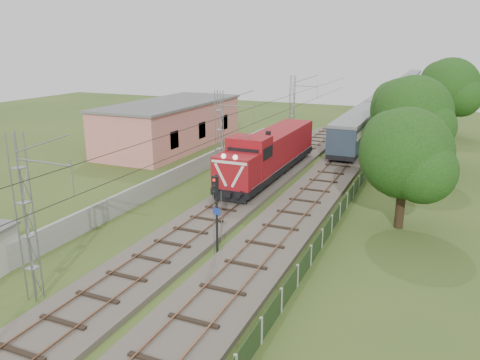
% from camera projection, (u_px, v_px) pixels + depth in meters
% --- Properties ---
extents(ground, '(140.00, 140.00, 0.00)m').
position_uv_depth(ground, '(178.00, 245.00, 28.03)').
color(ground, '#374E1D').
rests_on(ground, ground).
extents(track_main, '(4.20, 70.00, 0.45)m').
position_uv_depth(track_main, '(227.00, 206.00, 34.14)').
color(track_main, '#6B6054').
rests_on(track_main, ground).
extents(track_side, '(4.20, 80.00, 0.45)m').
position_uv_depth(track_side, '(334.00, 171.00, 43.68)').
color(track_side, '#6B6054').
rests_on(track_side, ground).
extents(catenary, '(3.31, 70.00, 8.00)m').
position_uv_depth(catenary, '(220.00, 139.00, 38.59)').
color(catenary, gray).
rests_on(catenary, ground).
extents(boundary_wall, '(0.25, 40.00, 1.50)m').
position_uv_depth(boundary_wall, '(184.00, 173.00, 40.87)').
color(boundary_wall, '#9E9E99').
rests_on(boundary_wall, ground).
extents(station_building, '(8.40, 20.40, 5.22)m').
position_uv_depth(station_building, '(172.00, 124.00, 54.15)').
color(station_building, '#D57D72').
rests_on(station_building, ground).
extents(fence, '(0.12, 32.00, 1.20)m').
position_uv_depth(fence, '(322.00, 238.00, 27.45)').
color(fence, black).
rests_on(fence, ground).
extents(locomotive, '(3.09, 17.67, 4.49)m').
position_uv_depth(locomotive, '(270.00, 153.00, 41.49)').
color(locomotive, black).
rests_on(locomotive, ground).
extents(coach_rake, '(2.94, 109.72, 3.39)m').
position_uv_depth(coach_rake, '(398.00, 91.00, 93.29)').
color(coach_rake, black).
rests_on(coach_rake, ground).
extents(signal_post, '(0.51, 0.41, 4.75)m').
position_uv_depth(signal_post, '(216.00, 201.00, 25.77)').
color(signal_post, black).
rests_on(signal_post, ground).
extents(tree_a, '(6.08, 5.80, 7.89)m').
position_uv_depth(tree_a, '(407.00, 155.00, 29.30)').
color(tree_a, '#362516').
rests_on(tree_a, ground).
extents(tree_b, '(6.98, 6.65, 9.05)m').
position_uv_depth(tree_b, '(414.00, 115.00, 40.82)').
color(tree_b, '#362516').
rests_on(tree_b, ground).
extents(tree_c, '(6.49, 6.18, 8.41)m').
position_uv_depth(tree_c, '(402.00, 110.00, 46.58)').
color(tree_c, '#362516').
rests_on(tree_c, ground).
extents(tree_d, '(7.70, 7.33, 9.98)m').
position_uv_depth(tree_d, '(450.00, 88.00, 59.39)').
color(tree_d, '#362516').
rests_on(tree_d, ground).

